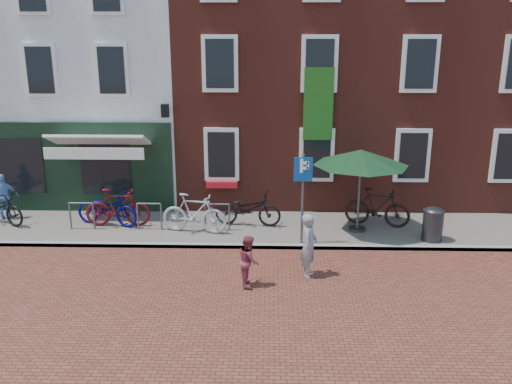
{
  "coord_description": "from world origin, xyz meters",
  "views": [
    {
      "loc": [
        2.04,
        -13.77,
        5.65
      ],
      "look_at": [
        1.67,
        0.18,
        1.58
      ],
      "focal_mm": 37.99,
      "sensor_mm": 36.0,
      "label": 1
    }
  ],
  "objects_px": {
    "litter_bin": "(433,222)",
    "parking_sign": "(303,184)",
    "bicycle_1": "(118,208)",
    "bicycle_5": "(377,207)",
    "woman": "(309,245)",
    "bicycle_3": "(194,213)",
    "bicycle_4": "(248,209)",
    "parasol": "(361,154)",
    "bicycle_2": "(107,209)",
    "boy": "(249,261)",
    "cafe_person": "(4,196)"
  },
  "relations": [
    {
      "from": "parasol",
      "to": "woman",
      "type": "height_order",
      "value": "parasol"
    },
    {
      "from": "bicycle_2",
      "to": "bicycle_1",
      "type": "bearing_deg",
      "value": -87.33
    },
    {
      "from": "litter_bin",
      "to": "parking_sign",
      "type": "xyz_separation_m",
      "value": [
        -3.66,
        -0.32,
        1.16
      ]
    },
    {
      "from": "litter_bin",
      "to": "bicycle_4",
      "type": "distance_m",
      "value": 5.32
    },
    {
      "from": "woman",
      "to": "boy",
      "type": "relative_size",
      "value": 1.28
    },
    {
      "from": "parking_sign",
      "to": "boy",
      "type": "relative_size",
      "value": 2.06
    },
    {
      "from": "bicycle_2",
      "to": "parking_sign",
      "type": "bearing_deg",
      "value": -87.89
    },
    {
      "from": "parking_sign",
      "to": "boy",
      "type": "height_order",
      "value": "parking_sign"
    },
    {
      "from": "parking_sign",
      "to": "bicycle_5",
      "type": "bearing_deg",
      "value": 32.29
    },
    {
      "from": "woman",
      "to": "bicycle_2",
      "type": "xyz_separation_m",
      "value": [
        -5.84,
        3.17,
        -0.16
      ]
    },
    {
      "from": "parking_sign",
      "to": "woman",
      "type": "distance_m",
      "value": 2.12
    },
    {
      "from": "parasol",
      "to": "bicycle_4",
      "type": "bearing_deg",
      "value": 173.82
    },
    {
      "from": "woman",
      "to": "bicycle_5",
      "type": "xyz_separation_m",
      "value": [
        2.26,
        3.34,
        -0.1
      ]
    },
    {
      "from": "parking_sign",
      "to": "bicycle_5",
      "type": "distance_m",
      "value": 2.98
    },
    {
      "from": "litter_bin",
      "to": "bicycle_3",
      "type": "relative_size",
      "value": 0.53
    },
    {
      "from": "parking_sign",
      "to": "boy",
      "type": "bearing_deg",
      "value": -119.1
    },
    {
      "from": "parking_sign",
      "to": "bicycle_3",
      "type": "height_order",
      "value": "parking_sign"
    },
    {
      "from": "woman",
      "to": "boy",
      "type": "bearing_deg",
      "value": 127.88
    },
    {
      "from": "parasol",
      "to": "bicycle_2",
      "type": "relative_size",
      "value": 1.37
    },
    {
      "from": "bicycle_1",
      "to": "parking_sign",
      "type": "bearing_deg",
      "value": -104.41
    },
    {
      "from": "bicycle_2",
      "to": "bicycle_3",
      "type": "xyz_separation_m",
      "value": [
        2.71,
        -0.54,
        0.06
      ]
    },
    {
      "from": "bicycle_4",
      "to": "litter_bin",
      "type": "bearing_deg",
      "value": -95.63
    },
    {
      "from": "bicycle_1",
      "to": "bicycle_4",
      "type": "relative_size",
      "value": 0.97
    },
    {
      "from": "parking_sign",
      "to": "bicycle_1",
      "type": "xyz_separation_m",
      "value": [
        -5.42,
        1.24,
        -1.11
      ]
    },
    {
      "from": "woman",
      "to": "cafe_person",
      "type": "bearing_deg",
      "value": 83.89
    },
    {
      "from": "woman",
      "to": "bicycle_1",
      "type": "height_order",
      "value": "woman"
    },
    {
      "from": "parking_sign",
      "to": "woman",
      "type": "bearing_deg",
      "value": -87.79
    },
    {
      "from": "parking_sign",
      "to": "bicycle_3",
      "type": "xyz_separation_m",
      "value": [
        -3.07,
        0.77,
        -1.11
      ]
    },
    {
      "from": "bicycle_3",
      "to": "bicycle_4",
      "type": "bearing_deg",
      "value": -56.99
    },
    {
      "from": "bicycle_3",
      "to": "parking_sign",
      "type": "bearing_deg",
      "value": -93.95
    },
    {
      "from": "bicycle_2",
      "to": "bicycle_4",
      "type": "relative_size",
      "value": 1.0
    },
    {
      "from": "bicycle_3",
      "to": "woman",
      "type": "bearing_deg",
      "value": -119.82
    },
    {
      "from": "bicycle_3",
      "to": "bicycle_4",
      "type": "distance_m",
      "value": 1.66
    },
    {
      "from": "boy",
      "to": "parasol",
      "type": "bearing_deg",
      "value": -49.0
    },
    {
      "from": "parking_sign",
      "to": "bicycle_5",
      "type": "xyz_separation_m",
      "value": [
        2.33,
        1.48,
        -1.11
      ]
    },
    {
      "from": "bicycle_2",
      "to": "parasol",
      "type": "bearing_deg",
      "value": -76.99
    },
    {
      "from": "litter_bin",
      "to": "woman",
      "type": "bearing_deg",
      "value": -148.69
    },
    {
      "from": "bicycle_1",
      "to": "bicycle_5",
      "type": "relative_size",
      "value": 1.0
    },
    {
      "from": "boy",
      "to": "bicycle_2",
      "type": "xyz_separation_m",
      "value": [
        -4.42,
        3.75,
        0.01
      ]
    },
    {
      "from": "cafe_person",
      "to": "bicycle_3",
      "type": "distance_m",
      "value": 6.18
    },
    {
      "from": "cafe_person",
      "to": "bicycle_2",
      "type": "xyz_separation_m",
      "value": [
        3.37,
        -0.54,
        -0.19
      ]
    },
    {
      "from": "boy",
      "to": "bicycle_3",
      "type": "bearing_deg",
      "value": 20.1
    },
    {
      "from": "bicycle_1",
      "to": "bicycle_3",
      "type": "xyz_separation_m",
      "value": [
        2.36,
        -0.47,
        0.0
      ]
    },
    {
      "from": "parasol",
      "to": "bicycle_4",
      "type": "xyz_separation_m",
      "value": [
        -3.24,
        0.35,
        -1.76
      ]
    },
    {
      "from": "cafe_person",
      "to": "parking_sign",
      "type": "bearing_deg",
      "value": 149.43
    },
    {
      "from": "bicycle_3",
      "to": "bicycle_5",
      "type": "height_order",
      "value": "same"
    },
    {
      "from": "bicycle_4",
      "to": "bicycle_5",
      "type": "height_order",
      "value": "bicycle_5"
    },
    {
      "from": "bicycle_3",
      "to": "boy",
      "type": "bearing_deg",
      "value": -141.8
    },
    {
      "from": "bicycle_1",
      "to": "litter_bin",
      "type": "bearing_deg",
      "value": -97.3
    },
    {
      "from": "boy",
      "to": "bicycle_4",
      "type": "distance_m",
      "value": 3.86
    }
  ]
}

